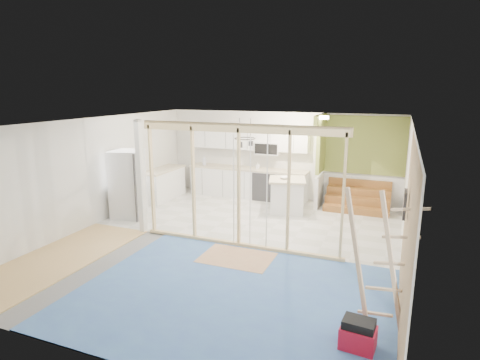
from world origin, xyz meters
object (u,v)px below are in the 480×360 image
at_px(toolbox, 358,335).
at_px(ladder, 379,263).
at_px(fridge, 128,184).
at_px(island, 287,196).

distance_m(toolbox, ladder, 0.96).
height_order(fridge, ladder, ladder).
bearing_deg(island, ladder, -77.46).
bearing_deg(ladder, island, 133.48).
distance_m(fridge, island, 4.16).
bearing_deg(toolbox, ladder, 76.52).
xyz_separation_m(fridge, toolbox, (6.07, -3.40, -0.68)).
xyz_separation_m(island, toolbox, (2.40, -5.32, -0.26)).
relative_size(fridge, toolbox, 3.76).
bearing_deg(toolbox, fridge, 156.54).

